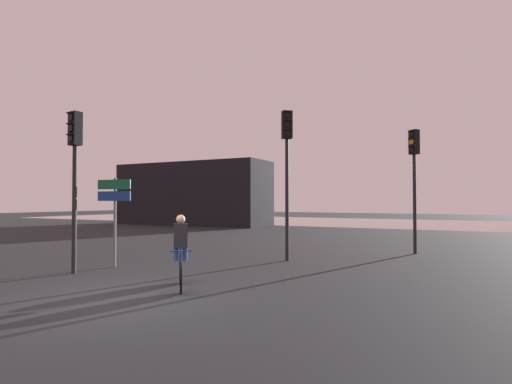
{
  "coord_description": "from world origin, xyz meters",
  "views": [
    {
      "loc": [
        6.0,
        -5.75,
        1.92
      ],
      "look_at": [
        0.5,
        5.0,
        2.2
      ],
      "focal_mm": 28.0,
      "sensor_mm": 36.0,
      "label": 1
    }
  ],
  "objects_px": {
    "traffic_light_center": "(287,157)",
    "direction_sign_post": "(114,206)",
    "cyclist": "(181,251)",
    "traffic_light_far_right": "(414,168)",
    "distant_building": "(192,194)",
    "traffic_light_near_left": "(75,161)"
  },
  "relations": [
    {
      "from": "traffic_light_far_right",
      "to": "direction_sign_post",
      "type": "bearing_deg",
      "value": 81.66
    },
    {
      "from": "traffic_light_center",
      "to": "traffic_light_far_right",
      "type": "bearing_deg",
      "value": -171.46
    },
    {
      "from": "traffic_light_center",
      "to": "cyclist",
      "type": "bearing_deg",
      "value": 45.31
    },
    {
      "from": "traffic_light_far_right",
      "to": "direction_sign_post",
      "type": "height_order",
      "value": "traffic_light_far_right"
    },
    {
      "from": "traffic_light_far_right",
      "to": "direction_sign_post",
      "type": "distance_m",
      "value": 10.45
    },
    {
      "from": "distant_building",
      "to": "cyclist",
      "type": "distance_m",
      "value": 24.25
    },
    {
      "from": "traffic_light_center",
      "to": "traffic_light_near_left",
      "type": "bearing_deg",
      "value": 10.34
    },
    {
      "from": "traffic_light_near_left",
      "to": "direction_sign_post",
      "type": "xyz_separation_m",
      "value": [
        0.18,
        1.22,
        -1.21
      ]
    },
    {
      "from": "traffic_light_center",
      "to": "direction_sign_post",
      "type": "bearing_deg",
      "value": 2.95
    },
    {
      "from": "distant_building",
      "to": "traffic_light_near_left",
      "type": "relative_size",
      "value": 3.01
    },
    {
      "from": "traffic_light_far_right",
      "to": "cyclist",
      "type": "bearing_deg",
      "value": 102.39
    },
    {
      "from": "traffic_light_near_left",
      "to": "direction_sign_post",
      "type": "relative_size",
      "value": 1.66
    },
    {
      "from": "distant_building",
      "to": "direction_sign_post",
      "type": "xyz_separation_m",
      "value": [
        10.64,
        -18.35,
        -0.72
      ]
    },
    {
      "from": "distant_building",
      "to": "traffic_light_near_left",
      "type": "height_order",
      "value": "distant_building"
    },
    {
      "from": "traffic_light_center",
      "to": "direction_sign_post",
      "type": "height_order",
      "value": "traffic_light_center"
    },
    {
      "from": "direction_sign_post",
      "to": "traffic_light_near_left",
      "type": "bearing_deg",
      "value": 71.1
    },
    {
      "from": "traffic_light_near_left",
      "to": "direction_sign_post",
      "type": "height_order",
      "value": "traffic_light_near_left"
    },
    {
      "from": "traffic_light_far_right",
      "to": "cyclist",
      "type": "relative_size",
      "value": 2.8
    },
    {
      "from": "traffic_light_far_right",
      "to": "distant_building",
      "type": "bearing_deg",
      "value": 6.35
    },
    {
      "from": "distant_building",
      "to": "cyclist",
      "type": "relative_size",
      "value": 8.01
    },
    {
      "from": "traffic_light_far_right",
      "to": "traffic_light_near_left",
      "type": "bearing_deg",
      "value": 85.5
    },
    {
      "from": "distant_building",
      "to": "direction_sign_post",
      "type": "height_order",
      "value": "distant_building"
    }
  ]
}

